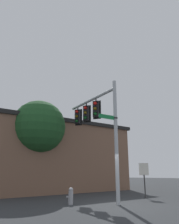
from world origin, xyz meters
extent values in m
plane|color=#2D3033|center=(0.00, 0.00, 0.00)|extent=(80.00, 80.00, 0.00)
cylinder|color=#ADB2B7|center=(0.00, 0.00, 3.36)|extent=(0.20, 0.20, 6.73)
cylinder|color=#ADB2B7|center=(2.06, -1.46, 6.27)|extent=(4.23, 3.07, 0.18)
cylinder|color=black|center=(1.56, -1.10, 6.09)|extent=(0.08, 0.08, 0.18)
cube|color=black|center=(1.56, -1.10, 5.48)|extent=(0.36, 0.30, 1.05)
sphere|color=red|center=(1.56, -0.92, 5.83)|extent=(0.22, 0.22, 0.22)
cube|color=black|center=(1.56, -0.90, 5.93)|extent=(0.24, 0.20, 0.03)
sphere|color=brown|center=(1.56, -0.92, 5.48)|extent=(0.22, 0.22, 0.22)
cube|color=black|center=(1.56, -0.90, 5.58)|extent=(0.24, 0.20, 0.03)
sphere|color=#0F4C19|center=(1.56, -0.92, 5.13)|extent=(0.22, 0.22, 0.22)
cube|color=black|center=(1.56, -0.90, 5.23)|extent=(0.24, 0.20, 0.03)
cube|color=black|center=(1.56, -1.27, 5.48)|extent=(0.54, 0.03, 1.22)
cylinder|color=black|center=(2.54, -1.80, 6.09)|extent=(0.08, 0.08, 0.18)
cube|color=black|center=(2.54, -1.80, 5.48)|extent=(0.36, 0.30, 1.05)
sphere|color=red|center=(2.54, -1.61, 5.83)|extent=(0.22, 0.22, 0.22)
cube|color=black|center=(2.54, -1.59, 5.93)|extent=(0.24, 0.20, 0.03)
sphere|color=brown|center=(2.54, -1.61, 5.48)|extent=(0.22, 0.22, 0.22)
cube|color=black|center=(2.54, -1.59, 5.58)|extent=(0.24, 0.20, 0.03)
sphere|color=#0F4C19|center=(2.54, -1.61, 5.13)|extent=(0.22, 0.22, 0.22)
cube|color=black|center=(2.54, -1.59, 5.23)|extent=(0.24, 0.20, 0.03)
cube|color=black|center=(2.54, -1.97, 5.48)|extent=(0.54, 0.03, 1.22)
cylinder|color=black|center=(3.52, -2.50, 6.09)|extent=(0.08, 0.08, 0.18)
cube|color=black|center=(3.52, -2.50, 5.48)|extent=(0.36, 0.30, 1.05)
sphere|color=red|center=(3.52, -2.31, 5.83)|extent=(0.22, 0.22, 0.22)
cube|color=black|center=(3.52, -2.29, 5.93)|extent=(0.24, 0.20, 0.03)
sphere|color=brown|center=(3.52, -2.31, 5.48)|extent=(0.22, 0.22, 0.22)
cube|color=black|center=(3.52, -2.29, 5.58)|extent=(0.24, 0.20, 0.03)
sphere|color=#0F4C19|center=(3.52, -2.31, 5.13)|extent=(0.22, 0.22, 0.22)
cube|color=black|center=(3.52, -2.29, 5.23)|extent=(0.24, 0.20, 0.03)
cube|color=black|center=(3.52, -2.67, 5.48)|extent=(0.54, 0.03, 1.22)
cube|color=#147238|center=(0.36, 0.51, 4.49)|extent=(0.61, 0.85, 0.22)
cube|color=white|center=(0.36, 0.52, 4.49)|extent=(0.60, 0.84, 0.04)
cylinder|color=#262626|center=(0.00, 0.00, 4.49)|extent=(0.24, 0.24, 0.08)
cube|color=brown|center=(7.62, -5.12, 2.67)|extent=(12.87, 14.51, 5.34)
cube|color=maroon|center=(10.72, -7.20, 2.93)|extent=(7.29, 10.17, 0.30)
cube|color=black|center=(7.62, -5.12, 5.49)|extent=(13.38, 15.09, 0.30)
cylinder|color=#4C3823|center=(6.41, -1.79, 1.71)|extent=(0.36, 0.36, 3.41)
sphere|color=#1E4C23|center=(6.41, -1.79, 4.81)|extent=(3.98, 3.98, 3.98)
cylinder|color=#99999E|center=(2.27, 0.82, 0.33)|extent=(0.24, 0.24, 0.65)
sphere|color=#99999E|center=(2.27, 0.82, 0.71)|extent=(0.23, 0.23, 0.23)
cylinder|color=#99999E|center=(2.44, 0.82, 0.36)|extent=(0.12, 0.10, 0.10)
cylinder|color=#333333|center=(-0.90, -3.21, 0.70)|extent=(0.08, 0.08, 1.40)
cube|color=silver|center=(-0.90, -3.21, 1.75)|extent=(0.60, 0.04, 0.76)
camera|label=1|loc=(-3.00, 11.22, 1.70)|focal=34.04mm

